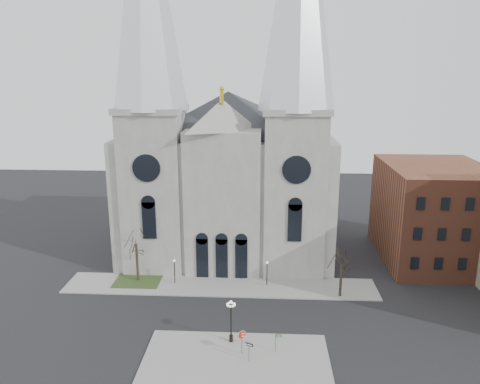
{
  "coord_description": "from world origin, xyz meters",
  "views": [
    {
      "loc": [
        5.47,
        -44.01,
        27.24
      ],
      "look_at": [
        2.71,
        8.0,
        13.46
      ],
      "focal_mm": 35.0,
      "sensor_mm": 36.0,
      "label": 1
    }
  ],
  "objects_px": {
    "globe_lamp": "(231,316)",
    "street_name_sign": "(276,341)",
    "one_way_sign": "(249,348)",
    "stop_sign": "(242,337)"
  },
  "relations": [
    {
      "from": "stop_sign",
      "to": "one_way_sign",
      "type": "distance_m",
      "value": 1.33
    },
    {
      "from": "street_name_sign",
      "to": "globe_lamp",
      "type": "bearing_deg",
      "value": 165.45
    },
    {
      "from": "globe_lamp",
      "to": "street_name_sign",
      "type": "height_order",
      "value": "globe_lamp"
    },
    {
      "from": "one_way_sign",
      "to": "globe_lamp",
      "type": "bearing_deg",
      "value": 144.74
    },
    {
      "from": "street_name_sign",
      "to": "one_way_sign",
      "type": "bearing_deg",
      "value": -144.64
    },
    {
      "from": "stop_sign",
      "to": "globe_lamp",
      "type": "xyz_separation_m",
      "value": [
        -1.21,
        2.15,
        1.06
      ]
    },
    {
      "from": "globe_lamp",
      "to": "street_name_sign",
      "type": "xyz_separation_m",
      "value": [
        4.58,
        -1.55,
        -1.69
      ]
    },
    {
      "from": "globe_lamp",
      "to": "one_way_sign",
      "type": "distance_m",
      "value": 4.01
    },
    {
      "from": "globe_lamp",
      "to": "one_way_sign",
      "type": "bearing_deg",
      "value": -58.5
    },
    {
      "from": "globe_lamp",
      "to": "one_way_sign",
      "type": "relative_size",
      "value": 2.35
    }
  ]
}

